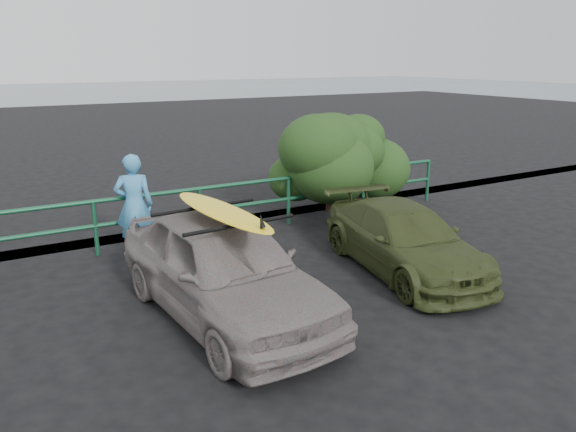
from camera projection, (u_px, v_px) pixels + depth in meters
name	position (u px, v px, depth m)	size (l,w,h in m)	color
ground	(282.00, 367.00, 6.50)	(80.00, 80.00, 0.00)	black
guardrail	(150.00, 220.00, 10.51)	(14.00, 0.08, 1.04)	#154B30
shrub_right	(351.00, 164.00, 13.21)	(3.20, 2.40, 2.05)	#224017
sedan	(223.00, 268.00, 7.59)	(1.68, 4.18, 1.43)	slate
olive_vehicle	(404.00, 239.00, 9.32)	(1.53, 3.75, 1.09)	#333D1A
man	(134.00, 205.00, 9.99)	(0.67, 0.44, 1.84)	#4393C9
roof_rack	(222.00, 215.00, 7.39)	(1.55, 1.08, 0.05)	black
surfboard	(221.00, 211.00, 7.37)	(0.51, 2.48, 0.07)	yellow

